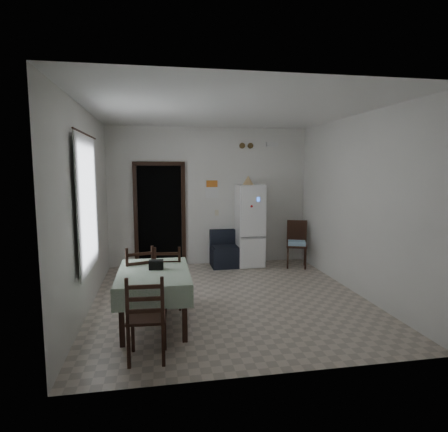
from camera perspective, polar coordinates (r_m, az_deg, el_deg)
name	(u,v)px	position (r m, az deg, el deg)	size (l,w,h in m)	color
ground	(230,298)	(6.06, 0.85, -12.40)	(4.50, 4.50, 0.00)	#B3A392
ceiling	(230,110)	(5.77, 0.90, 15.83)	(4.20, 4.50, 0.02)	white
wall_back	(210,196)	(7.95, -2.21, 2.99)	(4.20, 0.02, 2.90)	silver
wall_front	(275,231)	(3.57, 7.75, -2.27)	(4.20, 0.02, 2.90)	silver
wall_left	(86,210)	(5.73, -20.23, 0.90)	(0.02, 4.50, 2.90)	silver
wall_right	(356,205)	(6.47, 19.45, 1.62)	(0.02, 4.50, 2.90)	silver
doorway	(160,215)	(8.12, -9.76, 0.21)	(1.06, 0.52, 2.22)	black
window_recess	(80,204)	(5.53, -21.15, 1.70)	(0.10, 1.20, 1.60)	silver
curtain	(88,204)	(5.51, -20.02, 1.73)	(0.02, 1.45, 1.85)	silver
curtain_rod	(85,134)	(5.51, -20.35, 11.62)	(0.02, 0.02, 1.60)	black
calendar	(212,188)	(7.94, -1.85, 4.21)	(0.28, 0.02, 0.40)	white
calendar_image	(212,184)	(7.93, -1.85, 4.93)	(0.24, 0.01, 0.14)	orange
light_switch	(217,213)	(7.99, -1.12, 0.50)	(0.08, 0.02, 0.12)	beige
vent_left	(242,146)	(8.06, 2.79, 10.66)	(0.12, 0.12, 0.03)	brown
vent_right	(250,146)	(8.10, 4.05, 10.63)	(0.12, 0.12, 0.03)	brown
emergency_light	(272,144)	(8.20, 7.34, 10.76)	(0.25, 0.07, 0.09)	white
fridge	(250,226)	(7.86, 3.97, -1.46)	(0.55, 0.55, 1.70)	white
tan_cone	(248,180)	(7.80, 3.70, 5.46)	(0.23, 0.23, 0.19)	tan
navy_seat	(226,249)	(7.84, 0.32, -5.01)	(0.62, 0.60, 0.75)	black
corner_chair	(297,244)	(7.92, 11.02, -4.26)	(0.41, 0.41, 0.96)	black
dining_table	(154,297)	(5.11, -10.59, -12.08)	(0.91, 1.38, 0.72)	#9DB299
black_bag	(156,265)	(5.05, -10.30, -7.31)	(0.19, 0.11, 0.12)	black
dining_chair_far_left	(137,278)	(5.56, -13.05, -9.18)	(0.41, 0.41, 0.97)	black
dining_chair_far_right	(169,276)	(5.64, -8.44, -9.00)	(0.40, 0.40, 0.93)	black
dining_chair_near_head	(147,316)	(4.20, -11.66, -14.73)	(0.41, 0.41, 0.95)	black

